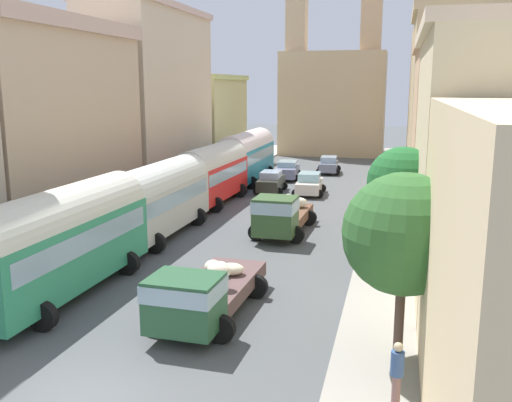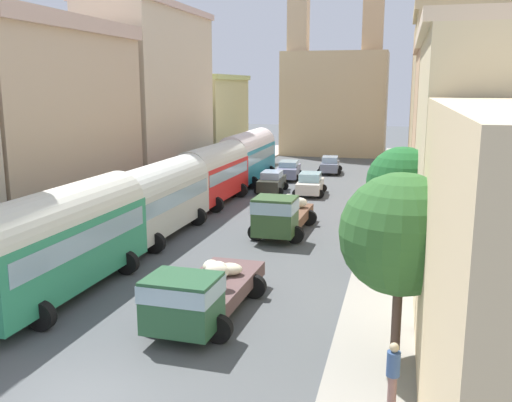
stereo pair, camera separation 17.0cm
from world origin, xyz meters
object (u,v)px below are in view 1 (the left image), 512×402
(parked_bus_2, at_px, (212,172))
(cargo_truck_1, at_px, (281,214))
(parked_bus_0, at_px, (61,237))
(parked_bus_1, at_px, (158,196))
(parked_bus_3, at_px, (247,154))
(cargo_truck_0, at_px, (202,292))
(car_1, at_px, (329,165))
(car_0, at_px, (309,184))
(pedestrian_1, at_px, (397,373))
(pedestrian_0, at_px, (372,241))
(car_3, at_px, (288,170))
(car_2, at_px, (271,182))

(parked_bus_2, xyz_separation_m, cargo_truck_1, (6.30, -7.28, -0.97))
(parked_bus_0, xyz_separation_m, cargo_truck_1, (6.30, 10.72, -1.10))
(parked_bus_1, xyz_separation_m, parked_bus_3, (0.00, 18.00, 0.13))
(cargo_truck_0, bearing_deg, parked_bus_1, 120.83)
(parked_bus_3, height_order, car_1, parked_bus_3)
(cargo_truck_1, relative_size, car_0, 1.68)
(parked_bus_3, bearing_deg, cargo_truck_0, -77.90)
(parked_bus_1, distance_m, parked_bus_3, 18.00)
(parked_bus_3, xyz_separation_m, pedestrian_1, (12.47, -32.11, -1.24))
(pedestrian_0, bearing_deg, cargo_truck_0, -122.58)
(cargo_truck_1, bearing_deg, parked_bus_1, -164.74)
(parked_bus_0, height_order, car_3, parked_bus_0)
(car_0, height_order, pedestrian_1, pedestrian_1)
(parked_bus_0, distance_m, car_2, 23.23)
(parked_bus_2, distance_m, parked_bus_3, 9.00)
(parked_bus_2, relative_size, car_1, 2.29)
(car_0, height_order, car_2, car_0)
(car_1, bearing_deg, parked_bus_2, -111.32)
(parked_bus_2, bearing_deg, car_0, 38.68)
(cargo_truck_0, height_order, car_0, cargo_truck_0)
(car_2, bearing_deg, car_1, 73.75)
(parked_bus_1, distance_m, car_2, 14.37)
(cargo_truck_1, relative_size, car_3, 1.50)
(car_2, bearing_deg, pedestrian_0, -62.46)
(car_3, xyz_separation_m, pedestrian_0, (8.25, -22.31, 0.24))
(car_2, bearing_deg, parked_bus_2, -120.97)
(parked_bus_0, height_order, car_0, parked_bus_0)
(car_1, xyz_separation_m, pedestrian_0, (5.19, -26.46, 0.26))
(car_1, bearing_deg, parked_bus_3, -132.73)
(car_2, distance_m, pedestrian_1, 29.66)
(car_1, bearing_deg, pedestrian_0, -78.91)
(cargo_truck_0, bearing_deg, cargo_truck_1, 88.64)
(parked_bus_2, height_order, pedestrian_1, parked_bus_2)
(car_1, relative_size, car_2, 0.94)
(car_3, bearing_deg, parked_bus_0, -95.86)
(car_0, distance_m, car_3, 7.27)
(car_0, bearing_deg, parked_bus_0, -104.68)
(parked_bus_1, relative_size, parked_bus_2, 1.09)
(parked_bus_3, relative_size, car_0, 2.51)
(cargo_truck_0, xyz_separation_m, pedestrian_0, (5.25, 8.21, -0.08))
(parked_bus_0, distance_m, car_3, 29.62)
(cargo_truck_1, distance_m, car_3, 19.00)
(parked_bus_0, relative_size, parked_bus_2, 1.12)
(parked_bus_1, height_order, pedestrian_0, parked_bus_1)
(pedestrian_1, bearing_deg, pedestrian_0, 95.59)
(parked_bus_0, distance_m, car_1, 34.17)
(parked_bus_1, xyz_separation_m, car_3, (3.02, 20.43, -1.42))
(cargo_truck_1, height_order, car_1, cargo_truck_1)
(cargo_truck_1, xyz_separation_m, car_3, (-3.28, 18.71, -0.44))
(pedestrian_1, bearing_deg, parked_bus_3, 111.22)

